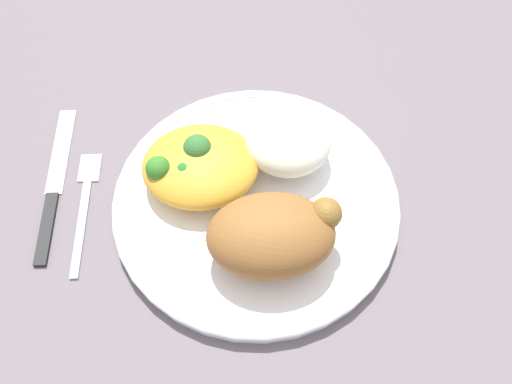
{
  "coord_description": "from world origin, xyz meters",
  "views": [
    {
      "loc": [
        -0.02,
        -0.29,
        0.49
      ],
      "look_at": [
        0.0,
        0.0,
        0.03
      ],
      "focal_mm": 39.79,
      "sensor_mm": 36.0,
      "label": 1
    }
  ],
  "objects_px": {
    "plate": "(256,202)",
    "fork": "(84,204)",
    "rice_pile": "(288,142)",
    "mac_cheese_with_broccoli": "(199,165)",
    "roasted_chicken": "(273,235)",
    "knife": "(52,194)"
  },
  "relations": [
    {
      "from": "roasted_chicken",
      "to": "mac_cheese_with_broccoli",
      "type": "bearing_deg",
      "value": 127.41
    },
    {
      "from": "plate",
      "to": "fork",
      "type": "xyz_separation_m",
      "value": [
        -0.17,
        0.01,
        -0.01
      ]
    },
    {
      "from": "mac_cheese_with_broccoli",
      "to": "roasted_chicken",
      "type": "bearing_deg",
      "value": -52.59
    },
    {
      "from": "plate",
      "to": "knife",
      "type": "bearing_deg",
      "value": 172.93
    },
    {
      "from": "rice_pile",
      "to": "knife",
      "type": "relative_size",
      "value": 0.45
    },
    {
      "from": "plate",
      "to": "roasted_chicken",
      "type": "xyz_separation_m",
      "value": [
        0.01,
        -0.06,
        0.04
      ]
    },
    {
      "from": "rice_pile",
      "to": "fork",
      "type": "height_order",
      "value": "rice_pile"
    },
    {
      "from": "plate",
      "to": "fork",
      "type": "bearing_deg",
      "value": 175.89
    },
    {
      "from": "plate",
      "to": "roasted_chicken",
      "type": "distance_m",
      "value": 0.07
    },
    {
      "from": "roasted_chicken",
      "to": "mac_cheese_with_broccoli",
      "type": "distance_m",
      "value": 0.11
    },
    {
      "from": "roasted_chicken",
      "to": "knife",
      "type": "bearing_deg",
      "value": 158.92
    },
    {
      "from": "plate",
      "to": "rice_pile",
      "type": "distance_m",
      "value": 0.07
    },
    {
      "from": "knife",
      "to": "plate",
      "type": "bearing_deg",
      "value": -7.07
    },
    {
      "from": "mac_cheese_with_broccoli",
      "to": "fork",
      "type": "xyz_separation_m",
      "value": [
        -0.12,
        -0.02,
        -0.04
      ]
    },
    {
      "from": "fork",
      "to": "knife",
      "type": "height_order",
      "value": "knife"
    },
    {
      "from": "rice_pile",
      "to": "knife",
      "type": "distance_m",
      "value": 0.24
    },
    {
      "from": "rice_pile",
      "to": "fork",
      "type": "bearing_deg",
      "value": -170.22
    },
    {
      "from": "plate",
      "to": "mac_cheese_with_broccoli",
      "type": "xyz_separation_m",
      "value": [
        -0.05,
        0.03,
        0.03
      ]
    },
    {
      "from": "fork",
      "to": "plate",
      "type": "bearing_deg",
      "value": -4.11
    },
    {
      "from": "roasted_chicken",
      "to": "rice_pile",
      "type": "height_order",
      "value": "roasted_chicken"
    },
    {
      "from": "fork",
      "to": "mac_cheese_with_broccoli",
      "type": "bearing_deg",
      "value": 7.45
    },
    {
      "from": "plate",
      "to": "mac_cheese_with_broccoli",
      "type": "distance_m",
      "value": 0.07
    }
  ]
}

